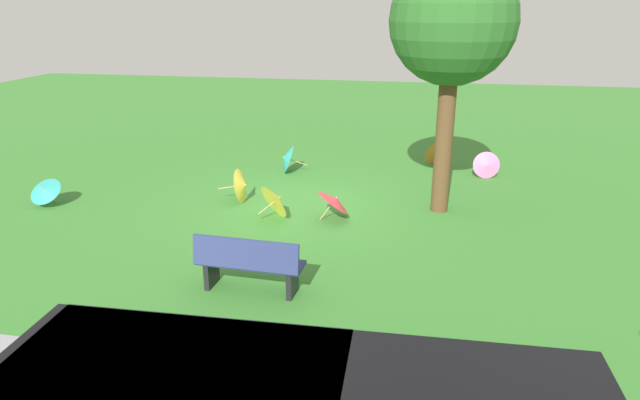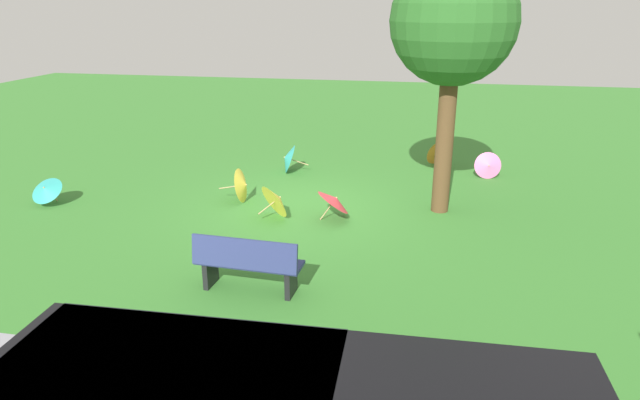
% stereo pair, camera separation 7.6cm
% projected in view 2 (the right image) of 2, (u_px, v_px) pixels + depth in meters
% --- Properties ---
extents(ground, '(40.00, 40.00, 0.00)m').
position_uv_depth(ground, '(304.00, 207.00, 11.77)').
color(ground, '#387A2D').
extents(park_bench, '(1.62, 0.56, 0.90)m').
position_uv_depth(park_bench, '(248.00, 263.00, 8.17)').
color(park_bench, navy).
rests_on(park_bench, ground).
extents(shade_tree, '(2.39, 2.39, 4.95)m').
position_uv_depth(shade_tree, '(454.00, 24.00, 10.31)').
color(shade_tree, brown).
rests_on(shade_tree, ground).
extents(parasol_yellow_0, '(0.88, 0.87, 0.75)m').
position_uv_depth(parasol_yellow_0, '(277.00, 200.00, 11.08)').
color(parasol_yellow_0, tan).
rests_on(parasol_yellow_0, ground).
extents(parasol_teal_0, '(0.80, 0.80, 0.74)m').
position_uv_depth(parasol_teal_0, '(287.00, 158.00, 14.02)').
color(parasol_teal_0, tan).
rests_on(parasol_teal_0, ground).
extents(parasol_red_0, '(0.88, 0.92, 0.67)m').
position_uv_depth(parasol_red_0, '(335.00, 200.00, 10.97)').
color(parasol_red_0, tan).
rests_on(parasol_red_0, ground).
extents(parasol_orange_0, '(0.70, 0.69, 0.67)m').
position_uv_depth(parasol_orange_0, '(435.00, 152.00, 14.78)').
color(parasol_orange_0, tan).
rests_on(parasol_orange_0, ground).
extents(parasol_yellow_2, '(0.70, 0.75, 0.75)m').
position_uv_depth(parasol_yellow_2, '(243.00, 185.00, 11.94)').
color(parasol_yellow_2, tan).
rests_on(parasol_yellow_2, ground).
extents(parasol_teal_1, '(0.71, 0.66, 0.61)m').
position_uv_depth(parasol_teal_1, '(46.00, 189.00, 11.73)').
color(parasol_teal_1, tan).
rests_on(parasol_teal_1, ground).
extents(parasol_pink_0, '(0.68, 0.60, 0.66)m').
position_uv_depth(parasol_pink_0, '(488.00, 166.00, 13.53)').
color(parasol_pink_0, tan).
rests_on(parasol_pink_0, ground).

